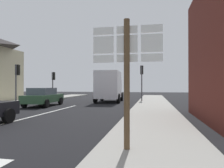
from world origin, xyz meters
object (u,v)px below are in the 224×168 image
object	(u,v)px
route_sign_post	(127,70)
traffic_light_near_left	(17,75)
sedan_far	(43,97)
traffic_light_far_left	(53,79)
traffic_light_far_right	(142,75)
delivery_truck	(109,86)

from	to	relation	value
route_sign_post	traffic_light_near_left	bearing A→B (deg)	135.12
traffic_light_near_left	sedan_far	bearing A→B (deg)	-9.73
traffic_light_near_left	traffic_light_far_left	bearing A→B (deg)	90.00
traffic_light_far_right	traffic_light_far_left	xyz separation A→B (m)	(-10.28, 0.82, -0.37)
route_sign_post	traffic_light_far_right	bearing A→B (deg)	91.68
delivery_truck	traffic_light_far_right	xyz separation A→B (m)	(3.22, 1.01, 1.10)
sedan_far	route_sign_post	xyz separation A→B (m)	(8.03, -10.25, 1.24)
route_sign_post	traffic_light_far_right	distance (m)	16.42
route_sign_post	sedan_far	bearing A→B (deg)	128.08
route_sign_post	traffic_light_far_left	world-z (taller)	traffic_light_far_left
traffic_light_near_left	delivery_truck	bearing A→B (deg)	33.54
sedan_far	traffic_light_near_left	size ratio (longest dim) A/B	1.25
route_sign_post	traffic_light_near_left	xyz separation A→B (m)	(-10.76, 10.72, 0.55)
sedan_far	delivery_truck	world-z (taller)	delivery_truck
delivery_truck	route_sign_post	bearing A→B (deg)	-76.47
traffic_light_near_left	traffic_light_far_right	bearing A→B (deg)	28.94
route_sign_post	traffic_light_far_left	bearing A→B (deg)	122.01
traffic_light_far_left	traffic_light_near_left	world-z (taller)	traffic_light_near_left
sedan_far	traffic_light_near_left	bearing A→B (deg)	170.27
delivery_truck	route_sign_post	distance (m)	15.84
traffic_light_far_right	delivery_truck	bearing A→B (deg)	-162.68
sedan_far	traffic_light_near_left	distance (m)	3.30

